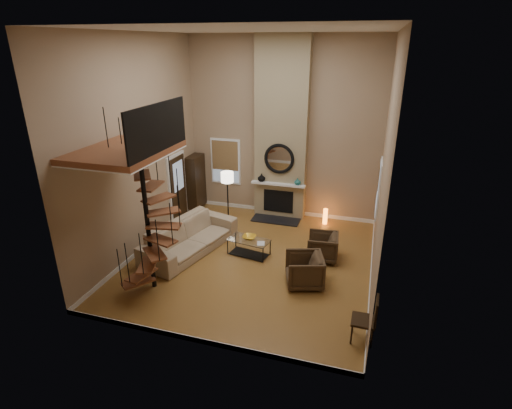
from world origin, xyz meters
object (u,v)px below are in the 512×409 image
(sofa, at_px, (190,237))
(accent_lamp, at_px, (325,216))
(coffee_table, at_px, (249,245))
(side_chair, at_px, (369,318))
(armchair_far, at_px, (308,270))
(armchair_near, at_px, (325,247))
(hutch, at_px, (196,182))
(floor_lamp, at_px, (227,181))

(sofa, distance_m, accent_lamp, 4.27)
(coffee_table, height_order, side_chair, side_chair)
(armchair_far, height_order, coffee_table, armchair_far)
(armchair_far, distance_m, coffee_table, 1.94)
(armchair_near, bearing_deg, side_chair, 16.81)
(armchair_far, distance_m, side_chair, 2.14)
(hutch, distance_m, coffee_table, 3.77)
(accent_lamp, xyz_separation_m, side_chair, (1.46, -5.04, 0.28))
(hutch, relative_size, accent_lamp, 3.59)
(armchair_far, bearing_deg, accent_lamp, 163.64)
(floor_lamp, bearing_deg, hutch, 147.31)
(hutch, distance_m, accent_lamp, 4.39)
(sofa, xyz_separation_m, armchair_far, (3.32, -0.70, -0.04))
(floor_lamp, distance_m, accent_lamp, 3.21)
(hutch, distance_m, armchair_near, 5.17)
(hutch, relative_size, coffee_table, 1.52)
(armchair_far, distance_m, floor_lamp, 3.98)
(hutch, xyz_separation_m, armchair_near, (4.63, -2.22, -0.60))
(sofa, height_order, floor_lamp, floor_lamp)
(hutch, relative_size, side_chair, 1.85)
(floor_lamp, bearing_deg, side_chair, -43.66)
(sofa, distance_m, armchair_near, 3.60)
(side_chair, bearing_deg, sofa, 154.11)
(armchair_near, bearing_deg, floor_lamp, -117.45)
(sofa, xyz_separation_m, side_chair, (4.73, -2.30, 0.13))
(hutch, bearing_deg, armchair_far, -38.33)
(hutch, height_order, side_chair, hutch)
(sofa, relative_size, armchair_near, 3.74)
(hutch, xyz_separation_m, floor_lamp, (1.49, -0.96, 0.46))
(coffee_table, xyz_separation_m, side_chair, (3.13, -2.49, 0.24))
(sofa, distance_m, coffee_table, 1.62)
(floor_lamp, xyz_separation_m, accent_lamp, (2.85, 0.93, -1.16))
(sofa, height_order, armchair_near, sofa)
(armchair_far, bearing_deg, side_chair, 24.20)
(sofa, height_order, side_chair, side_chair)
(sofa, height_order, coffee_table, sofa)
(armchair_near, relative_size, accent_lamp, 1.58)
(side_chair, bearing_deg, floor_lamp, 136.34)
(hutch, bearing_deg, side_chair, -41.15)
(armchair_near, relative_size, coffee_table, 0.67)
(armchair_near, xyz_separation_m, coffee_table, (-1.96, -0.36, -0.07))
(armchair_near, xyz_separation_m, floor_lamp, (-3.14, 1.26, 1.06))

